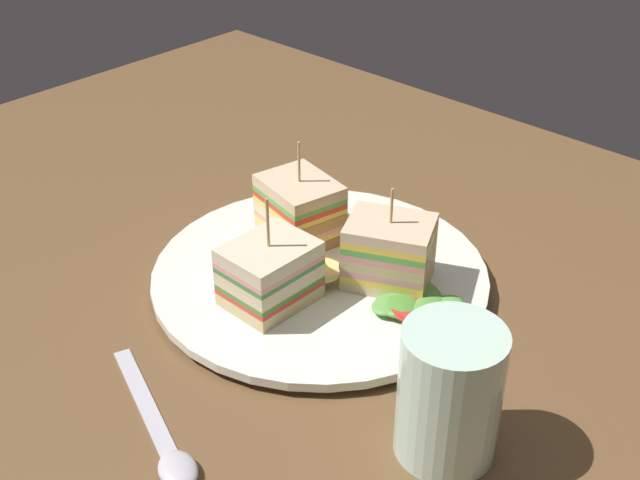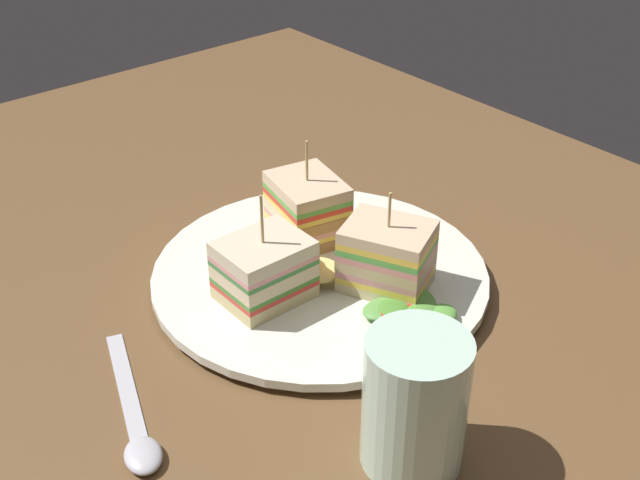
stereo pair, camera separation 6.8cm
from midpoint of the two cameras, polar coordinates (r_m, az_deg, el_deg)
name	(u,v)px [view 2 (the right image)]	position (r cm, az deg, el deg)	size (l,w,h in cm)	color
ground_plane	(320,292)	(70.57, 2.75, -3.71)	(110.18, 80.83, 1.80)	brown
plate	(320,275)	(69.56, 2.78, -2.55)	(28.17, 28.17, 1.38)	white
sandwich_wedge_0	(261,267)	(64.99, -1.13, -1.99)	(5.55, 6.91, 9.28)	#D4BE85
sandwich_wedge_1	(386,257)	(66.40, 7.53, -1.24)	(8.44, 7.69, 8.62)	beige
sandwich_wedge_2	(308,208)	(72.48, 1.80, 2.13)	(7.84, 6.73, 9.23)	beige
chip_pile	(299,269)	(67.48, 1.41, -2.08)	(7.75, 6.87, 2.27)	#DDCF6D
salad_garnish	(408,311)	(64.51, 9.10, -4.97)	(6.62, 6.89, 1.31)	#61A944
spoon	(138,432)	(56.96, -9.11, -13.12)	(14.85, 6.95, 1.00)	silver
drinking_glass	(414,410)	(53.24, 10.23, -11.63)	(6.63, 6.63, 9.48)	silver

